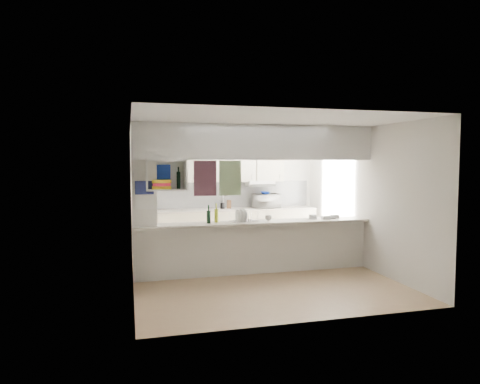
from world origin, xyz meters
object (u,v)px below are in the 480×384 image
object	(u,v)px
bowl	(265,193)
dish_rack	(243,217)
wine_bottles	(213,216)
microwave	(267,201)

from	to	relation	value
bowl	dish_rack	xyz separation A→B (m)	(-1.08, -2.07, -0.25)
dish_rack	wine_bottles	bearing A→B (deg)	167.95
microwave	dish_rack	xyz separation A→B (m)	(-1.11, -2.07, -0.07)
dish_rack	wine_bottles	size ratio (longest dim) A/B	1.49
bowl	wine_bottles	xyz separation A→B (m)	(-1.63, -2.09, -0.22)
microwave	wine_bottles	world-z (taller)	wine_bottles
wine_bottles	dish_rack	bearing A→B (deg)	1.58
dish_rack	wine_bottles	xyz separation A→B (m)	(-0.55, -0.02, 0.03)
bowl	dish_rack	distance (m)	2.35
microwave	bowl	bearing A→B (deg)	-3.29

